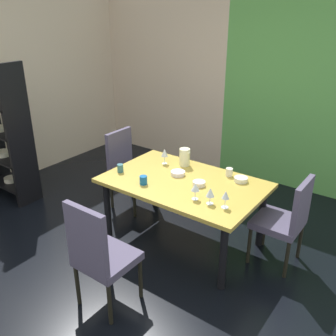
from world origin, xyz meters
name	(u,v)px	position (x,y,z in m)	size (l,w,h in m)	color
ground_plane	(129,259)	(0.00, 0.00, -0.01)	(5.43, 5.38, 0.02)	black
back_panel_interior	(162,71)	(-1.54, 2.64, 1.40)	(2.34, 0.10, 2.80)	beige
dining_table	(184,188)	(0.26, 0.60, 0.64)	(1.62, 1.04, 0.72)	gold
chair_right_far	(287,218)	(1.28, 0.86, 0.52)	(0.44, 0.44, 0.94)	#4D4760
chair_head_near	(99,253)	(0.26, -0.62, 0.55)	(0.44, 0.44, 1.02)	#4D4760
chair_left_far	(127,166)	(-0.76, 0.86, 0.54)	(0.45, 0.44, 0.98)	#4D4760
display_shelf	(3,132)	(-2.19, 0.13, 0.90)	(0.76, 0.35, 1.79)	black
wine_glass_near_window	(165,153)	(-0.17, 0.85, 0.85)	(0.07, 0.07, 0.18)	silver
wine_glass_near_shelf	(210,193)	(0.72, 0.35, 0.84)	(0.08, 0.08, 0.16)	silver
wine_glass_right	(195,187)	(0.56, 0.34, 0.84)	(0.08, 0.08, 0.16)	silver
wine_glass_south	(226,196)	(0.86, 0.37, 0.84)	(0.07, 0.07, 0.16)	silver
serving_bowl_center	(241,179)	(0.74, 0.94, 0.74)	(0.14, 0.14, 0.05)	silver
serving_bowl_corner	(178,173)	(0.13, 0.69, 0.74)	(0.15, 0.15, 0.04)	white
serving_bowl_north	(199,183)	(0.44, 0.61, 0.74)	(0.13, 0.13, 0.05)	silver
cup_left	(229,172)	(0.58, 0.99, 0.77)	(0.07, 0.07, 0.09)	silver
cup_front	(143,180)	(-0.03, 0.30, 0.77)	(0.08, 0.08, 0.09)	#13599B
cup_east	(120,168)	(-0.42, 0.38, 0.77)	(0.07, 0.07, 0.09)	#336671
pitcher_west	(185,157)	(0.04, 0.95, 0.82)	(0.13, 0.12, 0.20)	beige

